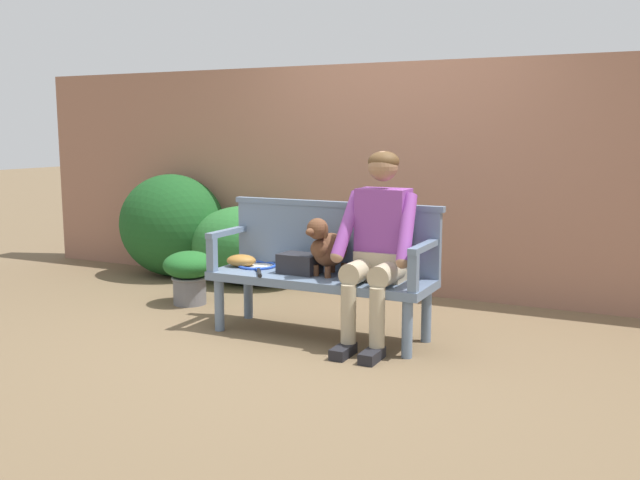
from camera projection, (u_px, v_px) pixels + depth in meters
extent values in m
plane|color=brown|center=(320.00, 336.00, 5.07)|extent=(40.00, 40.00, 0.00)
cube|color=#936651|center=(402.00, 179.00, 6.39)|extent=(8.00, 0.30, 2.03)
ellipsoid|color=#286B2D|center=(247.00, 245.00, 6.73)|extent=(1.18, 0.78, 0.74)
ellipsoid|color=#194C1E|center=(172.00, 225.00, 7.10)|extent=(1.11, 0.90, 1.02)
cube|color=slate|center=(320.00, 279.00, 5.01)|extent=(1.60, 0.52, 0.06)
cylinder|color=slate|center=(219.00, 305.00, 5.18)|extent=(0.07, 0.07, 0.38)
cylinder|color=slate|center=(407.00, 329.00, 4.55)|extent=(0.07, 0.07, 0.38)
cylinder|color=slate|center=(248.00, 294.00, 5.53)|extent=(0.07, 0.07, 0.38)
cylinder|color=slate|center=(426.00, 315.00, 4.90)|extent=(0.07, 0.07, 0.38)
cube|color=slate|center=(334.00, 238.00, 5.17)|extent=(1.60, 0.05, 0.46)
cube|color=slate|center=(334.00, 204.00, 5.13)|extent=(1.64, 0.06, 0.04)
cube|color=slate|center=(212.00, 255.00, 5.12)|extent=(0.06, 0.06, 0.24)
cube|color=slate|center=(228.00, 232.00, 5.29)|extent=(0.06, 0.52, 0.04)
cube|color=slate|center=(413.00, 273.00, 4.46)|extent=(0.06, 0.06, 0.24)
cube|color=slate|center=(425.00, 246.00, 4.63)|extent=(0.06, 0.52, 0.04)
cube|color=black|center=(343.00, 351.00, 4.60)|extent=(0.10, 0.24, 0.07)
cylinder|color=tan|center=(348.00, 314.00, 4.63)|extent=(0.10, 0.10, 0.39)
cylinder|color=tan|center=(359.00, 271.00, 4.74)|extent=(0.15, 0.33, 0.15)
cube|color=black|center=(372.00, 356.00, 4.51)|extent=(0.10, 0.24, 0.07)
cylinder|color=tan|center=(377.00, 317.00, 4.54)|extent=(0.10, 0.10, 0.39)
cylinder|color=tan|center=(387.00, 274.00, 4.65)|extent=(0.15, 0.33, 0.15)
cube|color=tan|center=(382.00, 265.00, 4.84)|extent=(0.32, 0.24, 0.20)
cube|color=#843D93|center=(383.00, 227.00, 4.82)|extent=(0.34, 0.22, 0.52)
cylinder|color=#843D93|center=(347.00, 224.00, 4.79)|extent=(0.14, 0.34, 0.45)
sphere|color=#936B4C|center=(337.00, 256.00, 4.72)|extent=(0.09, 0.09, 0.09)
cylinder|color=#843D93|center=(407.00, 228.00, 4.61)|extent=(0.14, 0.34, 0.45)
sphere|color=#936B4C|center=(403.00, 262.00, 4.52)|extent=(0.09, 0.09, 0.09)
sphere|color=#936B4C|center=(383.00, 166.00, 4.74)|extent=(0.20, 0.20, 0.20)
ellipsoid|color=#51381E|center=(384.00, 162.00, 4.74)|extent=(0.21, 0.21, 0.14)
cylinder|color=brown|center=(316.00, 270.00, 4.98)|extent=(0.04, 0.04, 0.08)
cylinder|color=brown|center=(328.00, 272.00, 4.90)|extent=(0.04, 0.04, 0.08)
cylinder|color=brown|center=(332.00, 267.00, 5.11)|extent=(0.04, 0.04, 0.08)
cylinder|color=brown|center=(344.00, 269.00, 5.04)|extent=(0.04, 0.04, 0.08)
ellipsoid|color=brown|center=(330.00, 250.00, 4.98)|extent=(0.27, 0.34, 0.24)
sphere|color=brown|center=(320.00, 249.00, 4.90)|extent=(0.14, 0.14, 0.14)
sphere|color=brown|center=(317.00, 229.00, 4.86)|extent=(0.15, 0.15, 0.15)
ellipsoid|color=brown|center=(311.00, 232.00, 4.81)|extent=(0.08, 0.10, 0.06)
ellipsoid|color=brown|center=(312.00, 229.00, 4.91)|extent=(0.05, 0.05, 0.11)
ellipsoid|color=brown|center=(325.00, 231.00, 4.83)|extent=(0.05, 0.05, 0.11)
sphere|color=brown|center=(343.00, 241.00, 5.08)|extent=(0.07, 0.07, 0.07)
torus|color=blue|center=(257.00, 265.00, 5.31)|extent=(0.40, 0.40, 0.02)
cylinder|color=silver|center=(257.00, 266.00, 5.31)|extent=(0.25, 0.25, 0.00)
cube|color=blue|center=(258.00, 269.00, 5.15)|extent=(0.07, 0.08, 0.02)
cylinder|color=black|center=(259.00, 273.00, 5.01)|extent=(0.15, 0.20, 0.03)
ellipsoid|color=#9E6B2D|center=(241.00, 261.00, 5.32)|extent=(0.26, 0.23, 0.09)
cube|color=#232328|center=(300.00, 264.00, 5.06)|extent=(0.29, 0.22, 0.14)
cylinder|color=slate|center=(190.00, 291.00, 5.98)|extent=(0.27, 0.27, 0.22)
torus|color=slate|center=(189.00, 278.00, 5.97)|extent=(0.30, 0.30, 0.02)
ellipsoid|color=#1E5B23|center=(189.00, 265.00, 5.95)|extent=(0.43, 0.43, 0.23)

